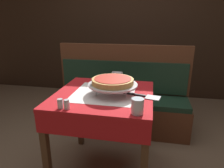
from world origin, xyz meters
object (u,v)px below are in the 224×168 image
Objects in this scene: pizza_pan_stand at (113,85)px; napkin_holder at (117,77)px; deep_dish_pizza at (113,81)px; salt_shaker at (60,104)px; dining_table_rear at (130,65)px; dining_table_front at (104,105)px; pepper_shaker at (67,104)px; condiment_caddy at (132,56)px; pizza_server at (143,96)px; water_glass_near at (137,106)px; booth_bench at (121,105)px.

napkin_holder reaches higher than pizza_pan_stand.
deep_dish_pizza reaches higher than salt_shaker.
napkin_holder is (0.01, -1.25, 0.15)m from dining_table_rear.
dining_table_rear is 1.95× the size of pizza_pan_stand.
dining_table_front is 11.67× the size of salt_shaker.
dining_table_front is 1.61m from dining_table_rear.
dining_table_rear is 7.87× the size of napkin_holder.
condiment_caddy reaches higher than pepper_shaker.
pizza_pan_stand is at bearing -88.83° from dining_table_rear.
water_glass_near is (-0.02, -0.31, 0.05)m from pizza_server.
dining_table_front is at bearing 63.61° from pepper_shaker.
pizza_server is 1.97× the size of condiment_caddy.
dining_table_rear is 11.50× the size of salt_shaker.
booth_bench is 25.16× the size of pepper_shaker.
condiment_caddy reaches higher than salt_shaker.
booth_bench reaches higher than napkin_holder.
condiment_caddy reaches higher than pizza_server.
pizza_pan_stand is 0.26m from pizza_server.
water_glass_near is (0.30, -0.33, 0.16)m from dining_table_front.
pizza_pan_stand is 0.46m from salt_shaker.
dining_table_front is at bearing 132.30° from water_glass_near.
pizza_pan_stand reaches higher than salt_shaker.
booth_bench is at bearing 93.68° from pizza_pan_stand.
pizza_server reaches higher than dining_table_rear.
deep_dish_pizza is at bearing 55.23° from pepper_shaker.
booth_bench is 0.99m from deep_dish_pizza.
water_glass_near is at bearing 2.33° from salt_shaker.
booth_bench reaches higher than dining_table_rear.
condiment_caddy is (0.08, 1.54, 0.16)m from dining_table_front.
pizza_pan_stand is at bearing 175.17° from pizza_server.
napkin_holder is at bearing 93.79° from deep_dish_pizza.
napkin_holder is 1.19m from condiment_caddy.
pizza_server is at bearing -2.77° from dining_table_front.
pizza_server is at bearing -80.11° from dining_table_rear.
dining_table_front is 0.89m from booth_bench.
salt_shaker is (-0.24, -1.17, 0.49)m from booth_bench.
dining_table_rear is at bearing 122.99° from condiment_caddy.
salt_shaker is at bearing -148.37° from pizza_server.
pepper_shaker is at bearing -124.77° from pizza_pan_stand.
salt_shaker reaches higher than dining_table_front.
pizza_pan_stand is 0.35m from napkin_holder.
pizza_pan_stand is at bearing 55.23° from pepper_shaker.
napkin_holder is at bearing 93.79° from pizza_pan_stand.
booth_bench is (0.02, 0.82, -0.35)m from dining_table_front.
pepper_shaker is 0.43× the size of condiment_caddy.
salt_shaker is 0.68× the size of napkin_holder.
dining_table_front is 5.23× the size of condiment_caddy.
pizza_server is (0.25, -0.02, -0.10)m from deep_dish_pizza.
water_glass_near is at bearing -55.94° from deep_dish_pizza.
pepper_shaker is 0.74m from napkin_holder.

